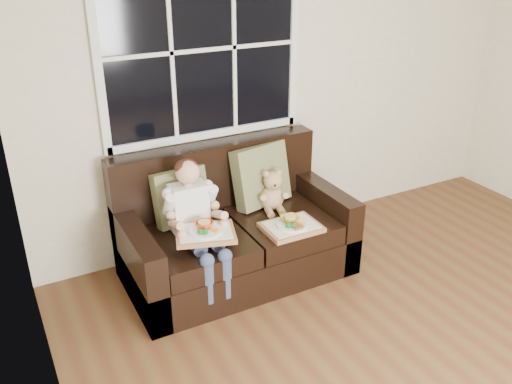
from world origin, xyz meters
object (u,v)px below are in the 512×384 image
loveseat (233,235)px  child (194,213)px  tray_left (205,232)px  tray_right (291,226)px  teddy_bear (273,193)px

loveseat → child: bearing=-161.5°
tray_left → tray_right: bearing=13.0°
tray_left → tray_right: 0.67m
teddy_bear → tray_right: (-0.04, -0.36, -0.11)m
tray_left → child: bearing=109.8°
child → tray_left: (0.01, -0.17, -0.07)m
tray_left → tray_right: size_ratio=1.15×
tray_left → tray_right: tray_left is taller
teddy_bear → tray_right: teddy_bear is taller
tray_right → teddy_bear: bearing=83.5°
loveseat → tray_right: (0.31, -0.34, 0.17)m
teddy_bear → tray_left: (-0.70, -0.30, -0.01)m
child → teddy_bear: (0.71, 0.13, -0.06)m
loveseat → tray_left: bearing=-140.3°
loveseat → teddy_bear: (0.35, 0.01, 0.28)m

